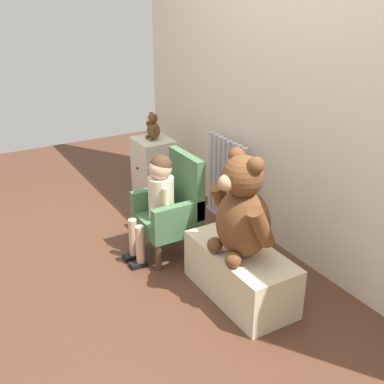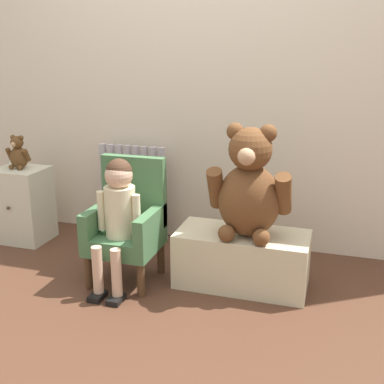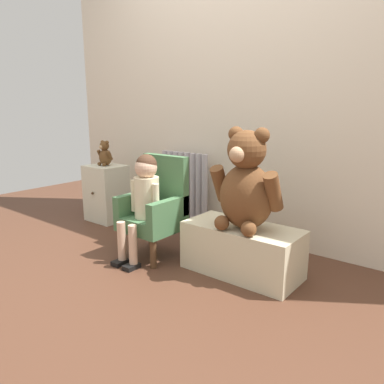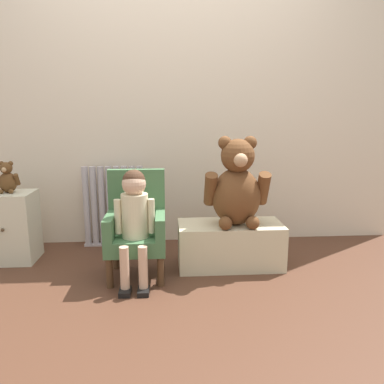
% 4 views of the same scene
% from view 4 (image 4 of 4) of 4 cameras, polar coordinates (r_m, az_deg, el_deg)
% --- Properties ---
extents(ground_plane, '(6.00, 6.00, 0.00)m').
position_cam_4_polar(ground_plane, '(2.18, -2.39, -17.42)').
color(ground_plane, '#4F2F20').
extents(back_wall, '(3.80, 0.05, 2.40)m').
position_cam_4_polar(back_wall, '(3.11, -3.25, 14.28)').
color(back_wall, beige).
rests_on(back_wall, ground_plane).
extents(radiator, '(0.50, 0.05, 0.66)m').
position_cam_4_polar(radiator, '(3.10, -11.84, -2.22)').
color(radiator, '#B7B0B9').
rests_on(radiator, ground_plane).
extents(small_dresser, '(0.34, 0.31, 0.51)m').
position_cam_4_polar(small_dresser, '(3.04, -25.76, -4.82)').
color(small_dresser, beige).
rests_on(small_dresser, ground_plane).
extents(child_armchair, '(0.38, 0.36, 0.70)m').
position_cam_4_polar(child_armchair, '(2.51, -8.47, -5.16)').
color(child_armchair, '#426D44').
rests_on(child_armchair, ground_plane).
extents(child_figure, '(0.25, 0.35, 0.73)m').
position_cam_4_polar(child_figure, '(2.37, -8.77, -2.78)').
color(child_figure, beige).
rests_on(child_figure, ground_plane).
extents(low_bench, '(0.73, 0.35, 0.31)m').
position_cam_4_polar(low_bench, '(2.69, 5.81, -7.97)').
color(low_bench, beige).
rests_on(low_bench, ground_plane).
extents(large_teddy_bear, '(0.44, 0.31, 0.61)m').
position_cam_4_polar(large_teddy_bear, '(2.56, 6.83, 0.81)').
color(large_teddy_bear, brown).
rests_on(large_teddy_bear, low_bench).
extents(small_teddy_bear, '(0.16, 0.12, 0.23)m').
position_cam_4_polar(small_teddy_bear, '(2.97, -26.32, 1.81)').
color(small_teddy_bear, brown).
rests_on(small_teddy_bear, small_dresser).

